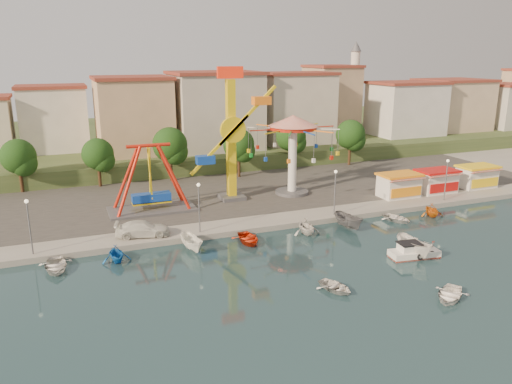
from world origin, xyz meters
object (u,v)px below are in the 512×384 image
pirate_ship_ride (150,179)px  rowboat_a (336,287)px  cabin_motorboat (413,253)px  skiff (414,247)px  van (143,229)px  wave_swinger (293,137)px  kamikaze_tower (235,138)px

pirate_ship_ride → rowboat_a: size_ratio=3.16×
cabin_motorboat → rowboat_a: 10.83m
skiff → van: bearing=151.3°
wave_swinger → pirate_ship_ride: bearing=-178.1°
kamikaze_tower → rowboat_a: 27.31m
pirate_ship_ride → rowboat_a: (10.24, -25.17, -4.07)m
van → kamikaze_tower: bearing=-43.5°
kamikaze_tower → cabin_motorboat: (9.76, -22.76, -8.00)m
pirate_ship_ride → skiff: bearing=-45.8°
wave_swinger → rowboat_a: size_ratio=3.67×
pirate_ship_ride → wave_swinger: size_ratio=0.86×
pirate_ship_ride → kamikaze_tower: kamikaze_tower is taller
wave_swinger → cabin_motorboat: bearing=-85.2°
skiff → van: van is taller
skiff → wave_swinger: bearing=96.5°
wave_swinger → van: (-21.08, -8.96, -6.81)m
kamikaze_tower → cabin_motorboat: bearing=-66.8°
pirate_ship_ride → kamikaze_tower: bearing=4.8°
wave_swinger → skiff: size_ratio=2.55×
wave_swinger → cabin_motorboat: size_ratio=2.38×
pirate_ship_ride → skiff: size_ratio=2.19×
kamikaze_tower → cabin_motorboat: 26.03m
rowboat_a → skiff: bearing=0.5°
wave_swinger → skiff: bearing=-84.2°
wave_swinger → skiff: wave_swinger is taller
cabin_motorboat → kamikaze_tower: bearing=120.9°
wave_swinger → rowboat_a: wave_swinger is taller
van → wave_swinger: bearing=-55.4°
kamikaze_tower → rowboat_a: (-0.55, -26.07, -8.12)m
pirate_ship_ride → kamikaze_tower: (10.79, 0.90, 4.05)m
rowboat_a → van: (-12.67, 16.82, 1.06)m
pirate_ship_ride → wave_swinger: 19.04m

